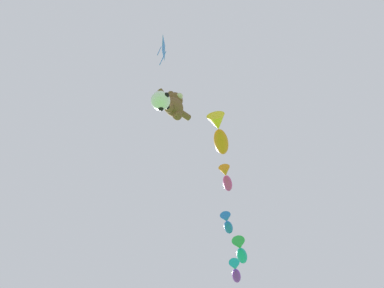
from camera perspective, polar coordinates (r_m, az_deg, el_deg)
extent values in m
ellipsoid|color=brown|center=(13.55, -3.49, 7.02)|extent=(0.92, 0.79, 1.12)
sphere|color=brown|center=(14.32, -3.31, 8.29)|extent=(0.77, 0.77, 0.77)
sphere|color=beige|center=(14.17, -2.40, 9.08)|extent=(0.32, 0.32, 0.32)
sphere|color=brown|center=(14.54, -4.05, 9.44)|extent=(0.32, 0.32, 0.32)
cylinder|color=brown|center=(13.59, -5.51, 9.17)|extent=(0.67, 0.30, 0.52)
sphere|color=brown|center=(13.00, -4.43, 6.85)|extent=(0.42, 0.42, 0.42)
sphere|color=brown|center=(14.66, -2.46, 8.00)|extent=(0.32, 0.32, 0.32)
cylinder|color=brown|center=(13.89, -1.45, 5.53)|extent=(0.67, 0.30, 0.52)
sphere|color=brown|center=(13.12, -2.81, 5.41)|extent=(0.42, 0.42, 0.42)
sphere|color=white|center=(12.28, -6.01, 8.21)|extent=(0.79, 0.79, 0.79)
sphere|color=black|center=(12.35, -4.75, 7.10)|extent=(0.22, 0.22, 0.22)
sphere|color=black|center=(12.59, -6.93, 8.13)|extent=(0.22, 0.22, 0.22)
sphere|color=black|center=(12.12, -4.87, 9.25)|extent=(0.22, 0.22, 0.22)
sphere|color=black|center=(12.08, -5.93, 6.77)|extent=(0.22, 0.22, 0.22)
ellipsoid|color=orange|center=(16.56, 5.57, 0.40)|extent=(1.75, 1.49, 0.66)
cone|color=yellow|center=(15.99, 4.79, 4.13)|extent=(1.25, 1.28, 0.97)
sphere|color=black|center=(16.96, 5.82, -0.76)|extent=(0.17, 0.17, 0.17)
ellipsoid|color=#E53F9E|center=(17.48, 6.78, -7.44)|extent=(1.20, 1.01, 0.44)
cone|color=orange|center=(16.98, 6.30, -5.21)|extent=(0.85, 0.86, 0.64)
sphere|color=black|center=(17.79, 6.93, -8.09)|extent=(0.11, 0.11, 0.11)
ellipsoid|color=blue|center=(19.00, 6.95, -15.47)|extent=(1.11, 0.94, 0.44)
cone|color=blue|center=(18.47, 6.51, -13.87)|extent=(0.79, 0.83, 0.65)
sphere|color=black|center=(19.30, 7.09, -15.86)|extent=(0.11, 0.11, 0.11)
ellipsoid|color=#19ADB2|center=(20.84, 9.48, -20.24)|extent=(1.50, 1.26, 0.56)
cone|color=green|center=(20.05, 8.98, -18.40)|extent=(1.06, 1.09, 0.83)
sphere|color=black|center=(21.27, 9.62, -20.66)|extent=(0.15, 0.15, 0.15)
ellipsoid|color=purple|center=(23.39, 8.45, -23.57)|extent=(1.46, 1.26, 0.51)
cone|color=#19ADB2|center=(22.55, 8.14, -22.01)|extent=(1.04, 1.04, 0.75)
sphere|color=black|center=(23.82, 8.53, -23.93)|extent=(0.13, 0.13, 0.13)
cube|color=blue|center=(16.42, -5.42, 17.74)|extent=(0.95, 0.91, 1.30)
cylinder|color=blue|center=(15.13, -6.23, 17.26)|extent=(0.03, 0.04, 1.80)
cylinder|color=blue|center=(14.99, -5.55, 16.03)|extent=(0.03, 0.21, 2.16)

